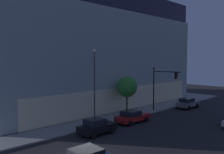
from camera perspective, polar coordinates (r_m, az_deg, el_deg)
The scene contains 7 objects.
modern_building at distance 46.26m, azimuth -8.91°, elevation 5.79°, with size 37.14×26.94×18.53m.
traffic_light_far_corner at distance 35.90m, azimuth 11.65°, elevation -1.31°, with size 0.44×4.67×6.51m.
street_lamp_sidewalk at distance 28.61m, azimuth -4.20°, elevation -0.11°, with size 0.44×0.44×8.93m.
sidewalk_tree at distance 33.74m, azimuth 3.55°, elevation -2.35°, with size 2.92×2.92×5.31m.
car_black at distance 25.58m, azimuth -3.68°, elevation -11.62°, with size 4.11×2.16×1.69m.
car_red at distance 30.18m, azimuth 4.82°, elevation -9.29°, with size 4.70×2.27×1.52m.
car_grey at distance 40.67m, azimuth 17.48°, elevation -5.88°, with size 4.36×2.11×1.66m.
Camera 1 is at (-11.09, -14.26, 7.75)m, focal length 38.56 mm.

